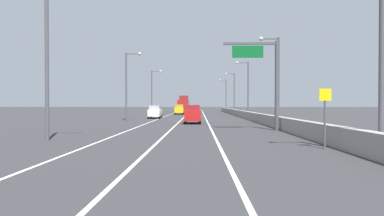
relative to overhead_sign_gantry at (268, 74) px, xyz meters
The scene contains 20 objects.
ground_plane 38.52m from the overhead_sign_gantry, 99.40° to the left, with size 320.00×320.00×0.00m, color #2D2D30.
lane_stripe_left 31.38m from the overhead_sign_gantry, 112.24° to the left, with size 0.16×130.00×0.00m, color silver.
lane_stripe_center 30.24m from the overhead_sign_gantry, 106.01° to the left, with size 0.16×130.00×0.00m, color silver.
lane_stripe_right 29.48m from the overhead_sign_gantry, 99.37° to the left, with size 0.16×130.00×0.00m, color silver.
jersey_barrier_right 14.40m from the overhead_sign_gantry, 84.41° to the left, with size 0.60×120.00×1.10m, color gray.
overhead_sign_gantry is the anchor object (origin of this frame).
speed_advisory_sign 11.97m from the overhead_sign_gantry, 87.81° to the right, with size 0.60×0.11×3.00m.
lamp_post_right_near 14.10m from the overhead_sign_gantry, 83.27° to the right, with size 2.14×0.44×9.09m.
lamp_post_right_second 6.53m from the overhead_sign_gantry, 71.66° to the left, with size 2.14×0.44×9.09m.
lamp_post_right_third 26.43m from the overhead_sign_gantry, 85.84° to the left, with size 2.14×0.44×9.09m.
lamp_post_right_fourth 46.56m from the overhead_sign_gantry, 87.79° to the left, with size 2.14×0.44×9.09m.
lamp_post_right_fifth 66.72m from the overhead_sign_gantry, 88.59° to the left, with size 2.14×0.44×9.09m.
lamp_post_left_near 16.87m from the overhead_sign_gantry, 151.71° to the right, with size 2.14×0.44×9.09m.
lamp_post_left_mid 22.22m from the overhead_sign_gantry, 133.11° to the left, with size 2.14×0.44×9.09m.
lamp_post_left_far 43.16m from the overhead_sign_gantry, 110.53° to the left, with size 2.14×0.44×9.09m.
car_yellow_0 43.07m from the overhead_sign_gantry, 103.29° to the left, with size 1.95×4.52×2.08m.
car_green_1 41.87m from the overhead_sign_gantry, 99.01° to the left, with size 2.07×4.65×1.92m.
car_red_2 12.24m from the overhead_sign_gantry, 123.97° to the left, with size 1.92×4.11×2.10m.
car_white_3 26.31m from the overhead_sign_gantry, 118.62° to the left, with size 1.89×4.42×1.96m.
box_truck 53.38m from the overhead_sign_gantry, 100.22° to the left, with size 2.51×9.03×4.21m.
Camera 1 is at (0.39, -2.22, 2.26)m, focal length 31.63 mm.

